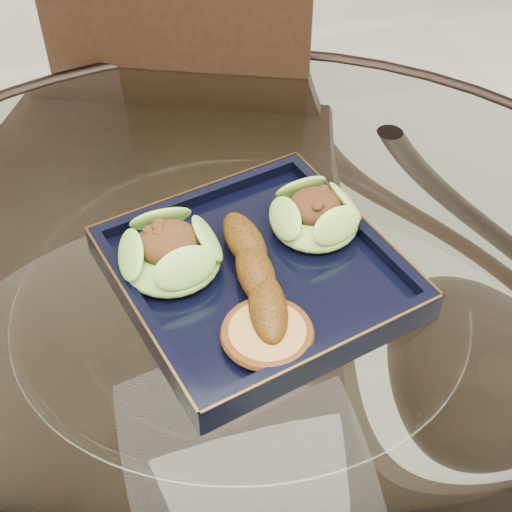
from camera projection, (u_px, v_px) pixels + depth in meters
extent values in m
cylinder|color=white|center=(242.00, 333.00, 0.71)|extent=(1.10, 1.10, 0.01)
torus|color=black|center=(242.00, 333.00, 0.71)|extent=(1.13, 1.13, 0.02)
cylinder|color=black|center=(360.00, 317.00, 1.23)|extent=(0.04, 0.04, 0.75)
cylinder|color=black|center=(27.00, 391.00, 1.12)|extent=(0.04, 0.04, 0.75)
cube|color=black|center=(170.00, 291.00, 1.15)|extent=(0.54, 0.54, 0.04)
cube|color=black|center=(180.00, 84.00, 1.09)|extent=(0.38, 0.18, 0.45)
cylinder|color=black|center=(58.00, 454.00, 1.21)|extent=(0.03, 0.03, 0.44)
cylinder|color=black|center=(265.00, 478.00, 1.18)|extent=(0.03, 0.03, 0.44)
cylinder|color=black|center=(113.00, 299.00, 1.46)|extent=(0.03, 0.03, 0.44)
cylinder|color=black|center=(285.00, 315.00, 1.43)|extent=(0.03, 0.03, 0.44)
cube|color=black|center=(256.00, 276.00, 0.75)|extent=(0.33, 0.33, 0.02)
ellipsoid|color=#5A912A|center=(170.00, 255.00, 0.73)|extent=(0.13, 0.13, 0.04)
ellipsoid|color=olive|center=(315.00, 218.00, 0.77)|extent=(0.11, 0.11, 0.03)
ellipsoid|color=#62360A|center=(256.00, 273.00, 0.71)|extent=(0.04, 0.18, 0.03)
cylinder|color=#B3803B|center=(267.00, 335.00, 0.67)|extent=(0.08, 0.08, 0.01)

